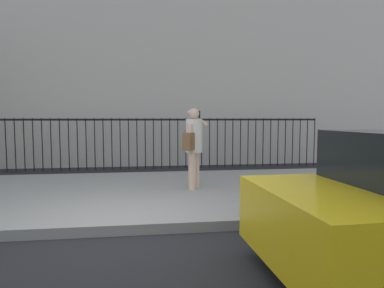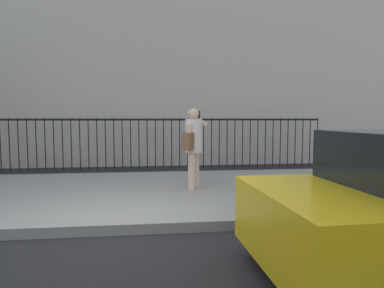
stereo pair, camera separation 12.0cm
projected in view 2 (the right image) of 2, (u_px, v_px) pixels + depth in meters
ground_plane at (110, 236)px, 4.39m from camera, size 60.00×60.00×0.00m
sidewalk at (125, 194)px, 6.56m from camera, size 28.00×4.40×0.15m
iron_fence at (135, 137)px, 10.15m from camera, size 12.03×0.04×1.60m
pedestrian_on_phone at (193, 142)px, 6.60m from camera, size 0.60×0.72×1.64m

